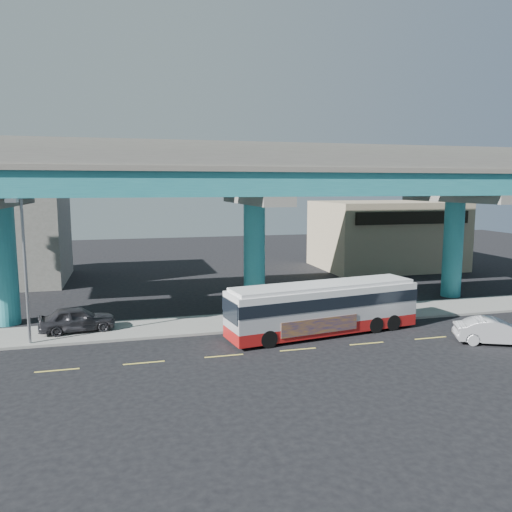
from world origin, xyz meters
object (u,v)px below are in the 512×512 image
object	(u,v)px
transit_bus	(324,306)
stop_sign	(365,292)
street_lamp	(22,249)
sedan	(495,331)
parked_car	(77,319)

from	to	relation	value
transit_bus	stop_sign	world-z (taller)	transit_bus
street_lamp	transit_bus	bearing A→B (deg)	-4.62
sedan	street_lamp	world-z (taller)	street_lamp
transit_bus	street_lamp	xyz separation A→B (m)	(-16.31, 1.32, 3.71)
sedan	stop_sign	size ratio (longest dim) A/B	1.90
stop_sign	street_lamp	bearing A→B (deg)	162.00
transit_bus	sedan	size ratio (longest dim) A/B	2.67
parked_car	street_lamp	world-z (taller)	street_lamp
parked_car	transit_bus	bearing A→B (deg)	-112.64
sedan	parked_car	world-z (taller)	parked_car
transit_bus	stop_sign	bearing A→B (deg)	20.21
sedan	parked_car	size ratio (longest dim) A/B	1.00
parked_car	stop_sign	xyz separation A→B (m)	(17.72, -1.56, 0.95)
sedan	stop_sign	bearing A→B (deg)	60.99
parked_car	stop_sign	distance (m)	17.82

